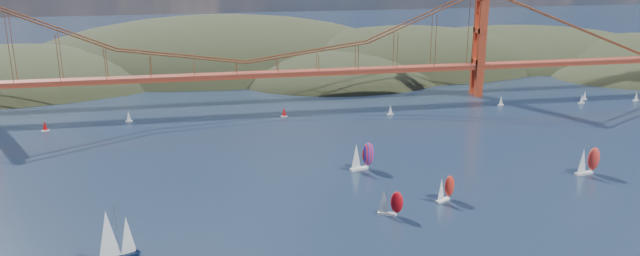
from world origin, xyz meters
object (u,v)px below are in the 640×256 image
object	(u,v)px
sloop_navy	(114,236)
racer_2	(588,160)
racer_0	(390,202)
racer_rwb	(362,156)
racer_1	(445,188)

from	to	relation	value
sloop_navy	racer_2	xyz separation A→B (m)	(154.30, 33.16, -1.87)
racer_0	racer_rwb	size ratio (longest dim) A/B	0.79
sloop_navy	racer_0	world-z (taller)	sloop_navy
racer_1	racer_2	world-z (taller)	racer_2
sloop_navy	racer_rwb	bearing A→B (deg)	9.20
racer_1	racer_rwb	bearing A→B (deg)	90.84
sloop_navy	racer_rwb	size ratio (longest dim) A/B	1.44
racer_0	racer_2	xyz separation A→B (m)	(77.66, 19.60, 0.97)
racer_rwb	sloop_navy	bearing A→B (deg)	-161.69
racer_0	racer_2	world-z (taller)	racer_2
racer_1	racer_2	size ratio (longest dim) A/B	0.83
racer_0	racer_1	distance (m)	21.28
racer_2	racer_1	bearing A→B (deg)	-177.49
racer_1	racer_rwb	xyz separation A→B (m)	(-18.47, 32.08, 0.96)
sloop_navy	racer_0	xyz separation A→B (m)	(76.64, 13.56, -2.84)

